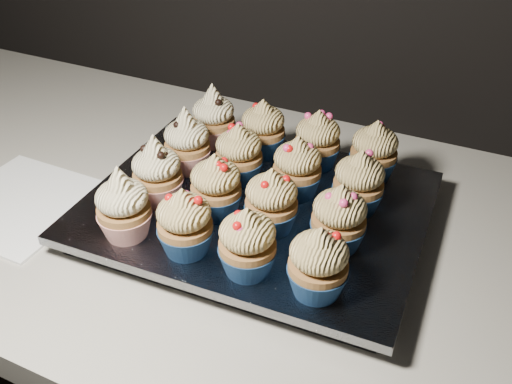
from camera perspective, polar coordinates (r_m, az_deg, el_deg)
worktop at (r=0.76m, az=2.48°, el=-4.16°), size 2.44×0.64×0.04m
napkin at (r=0.84m, az=-22.52°, el=-1.07°), size 0.19×0.19×0.00m
baking_tray at (r=0.74m, az=-0.00°, el=-2.49°), size 0.40×0.31×0.02m
foil_lining at (r=0.73m, az=-0.00°, el=-1.42°), size 0.43×0.34×0.01m
cupcake_0 at (r=0.67m, az=-13.14°, el=-1.42°), size 0.06×0.06×0.10m
cupcake_1 at (r=0.63m, az=-7.14°, el=-3.14°), size 0.06×0.06×0.08m
cupcake_2 at (r=0.60m, az=-0.86°, el=-5.15°), size 0.06×0.06×0.08m
cupcake_3 at (r=0.58m, az=6.25°, el=-7.13°), size 0.06×0.06×0.08m
cupcake_4 at (r=0.72m, az=-9.86°, el=1.90°), size 0.06×0.06×0.10m
cupcake_5 at (r=0.69m, az=-4.02°, el=0.52°), size 0.06×0.06×0.08m
cupcake_6 at (r=0.66m, az=1.54°, el=-1.01°), size 0.06×0.06×0.08m
cupcake_7 at (r=0.64m, az=8.29°, el=-2.68°), size 0.06×0.06×0.08m
cupcake_8 at (r=0.77m, az=-6.91°, el=4.89°), size 0.06×0.06×0.10m
cupcake_9 at (r=0.75m, az=-1.72°, el=3.73°), size 0.06×0.06×0.08m
cupcake_10 at (r=0.72m, az=4.14°, el=2.39°), size 0.06×0.06×0.08m
cupcake_11 at (r=0.70m, az=10.23°, el=0.87°), size 0.06×0.06×0.08m
cupcake_12 at (r=0.83m, az=-4.26°, el=7.36°), size 0.06×0.06×0.10m
cupcake_13 at (r=0.81m, az=0.71°, el=6.28°), size 0.06×0.06×0.08m
cupcake_14 at (r=0.78m, az=6.16°, el=5.11°), size 0.06×0.06×0.08m
cupcake_15 at (r=0.77m, az=11.72°, el=3.96°), size 0.06×0.06×0.08m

